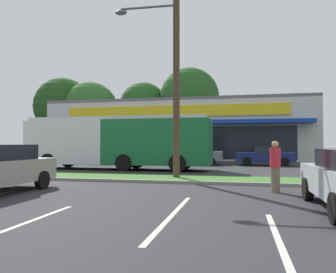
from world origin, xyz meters
TOP-DOWN VIEW (x-y plane):
  - grass_median at (0.00, 14.00)m, footprint 56.00×2.20m
  - curb_lip at (0.00, 12.78)m, footprint 56.00×0.24m
  - parking_stripe_2 at (1.86, 5.02)m, footprint 0.12×4.80m
  - parking_stripe_3 at (4.62, 7.01)m, footprint 0.12×4.80m
  - parking_stripe_4 at (6.73, 5.09)m, footprint 0.12×4.80m
  - storefront_building at (-0.07, 35.48)m, footprint 26.39×12.29m
  - tree_far_left at (-19.31, 43.68)m, footprint 8.38×8.38m
  - tree_left at (-14.77, 43.26)m, footprint 7.74×7.74m
  - tree_mid_left at (-7.75, 46.25)m, footprint 7.05×7.05m
  - tree_mid at (-0.82, 45.85)m, footprint 8.39×8.39m
  - utility_pole at (3.20, 14.17)m, footprint 3.03×2.40m
  - city_bus at (-1.35, 19.11)m, footprint 11.71×2.81m
  - car_0 at (7.95, 24.99)m, footprint 4.15×1.87m
  - car_1 at (2.74, 25.01)m, footprint 4.29×1.91m
  - car_2 at (-5.25, 24.57)m, footprint 4.37×1.90m
  - pedestrian_by_pole at (7.26, 11.11)m, footprint 0.34×0.34m

SIDE VIEW (x-z plane):
  - parking_stripe_2 at x=1.86m, z-range 0.00..0.01m
  - parking_stripe_3 at x=4.62m, z-range 0.00..0.01m
  - parking_stripe_4 at x=6.73m, z-range 0.00..0.01m
  - grass_median at x=0.00m, z-range 0.00..0.12m
  - curb_lip at x=0.00m, z-range 0.00..0.12m
  - car_0 at x=7.95m, z-range 0.02..1.45m
  - car_2 at x=-5.25m, z-range 0.04..1.49m
  - car_1 at x=2.74m, z-range 0.01..1.57m
  - pedestrian_by_pole at x=7.26m, z-range 0.00..1.71m
  - city_bus at x=-1.35m, z-range 0.14..3.39m
  - storefront_building at x=-0.07m, z-range 0.00..6.02m
  - utility_pole at x=3.20m, z-range 0.35..11.28m
  - tree_left at x=-14.77m, z-range 1.34..11.78m
  - tree_far_left at x=-19.31m, z-range 1.44..12.73m
  - tree_mid_left at x=-7.75m, z-range 1.78..12.41m
  - tree_mid at x=-0.82m, z-range 1.98..14.34m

